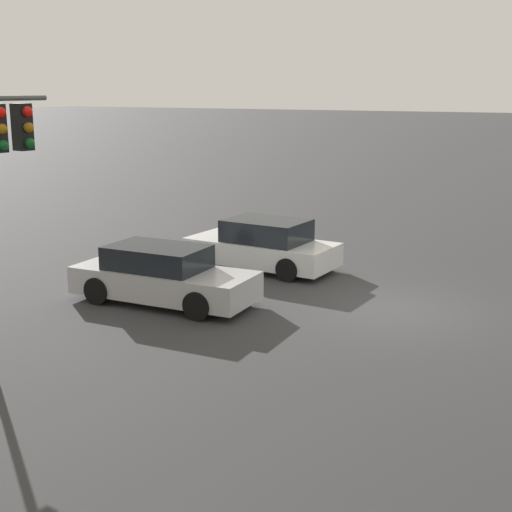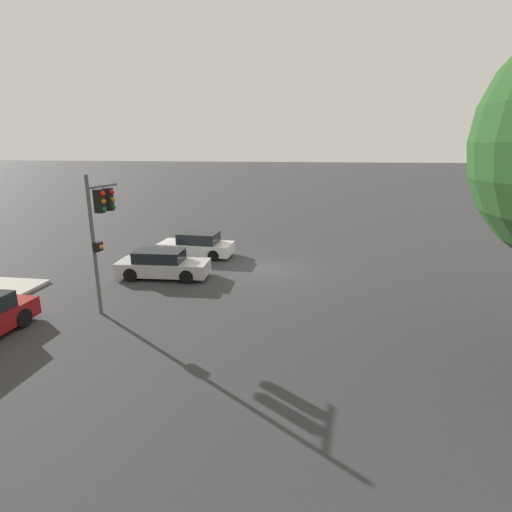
# 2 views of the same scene
# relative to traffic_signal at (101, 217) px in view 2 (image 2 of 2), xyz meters

# --- Properties ---
(ground_plane) EXTENTS (300.00, 300.00, 0.00)m
(ground_plane) POSITION_rel_traffic_signal_xyz_m (-5.83, -6.33, -3.80)
(ground_plane) COLOR #333335
(traffic_signal) EXTENTS (0.53, 1.97, 5.46)m
(traffic_signal) POSITION_rel_traffic_signal_xyz_m (0.00, 0.00, 0.00)
(traffic_signal) COLOR #515456
(traffic_signal) RESTS_ON ground_plane
(crossing_car_0) EXTENTS (4.62, 2.01, 1.42)m
(crossing_car_0) POSITION_rel_traffic_signal_xyz_m (-0.67, -4.19, -3.13)
(crossing_car_0) COLOR #B7B7BC
(crossing_car_0) RESTS_ON ground_plane
(crossing_car_1) EXTENTS (4.47, 2.14, 1.46)m
(crossing_car_1) POSITION_rel_traffic_signal_xyz_m (-1.22, -8.38, -3.12)
(crossing_car_1) COLOR silver
(crossing_car_1) RESTS_ON ground_plane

